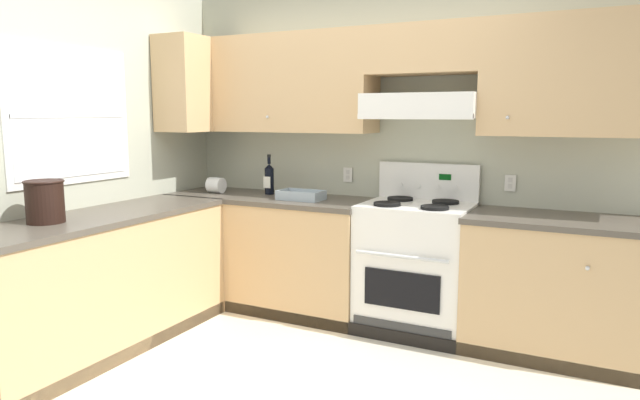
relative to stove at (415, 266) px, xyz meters
The scene contains 10 objects.
ground_plane 1.44m from the stove, 112.66° to the right, with size 7.04×7.04×0.00m, color beige.
wall_back 1.04m from the stove, 112.80° to the left, with size 4.68×0.57×2.55m.
wall_left 2.50m from the stove, 154.11° to the right, with size 0.47×4.00×2.55m.
counter_back_run 0.34m from the stove, behind, with size 3.60×0.65×0.91m.
counter_left_run 2.17m from the stove, 144.53° to the right, with size 0.63×1.91×0.91m.
stove is the anchor object (origin of this frame).
wine_bottle 1.40m from the stove, behind, with size 0.08×0.08×0.33m.
bowl 1.01m from the stove, behind, with size 0.34×0.21×0.07m.
bucket 2.49m from the stove, 138.87° to the right, with size 0.23×0.23×0.26m.
paper_towel_roll 1.79m from the stove, behind, with size 0.13×0.13×0.13m.
Camera 1 is at (1.71, -2.63, 1.56)m, focal length 32.13 mm.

